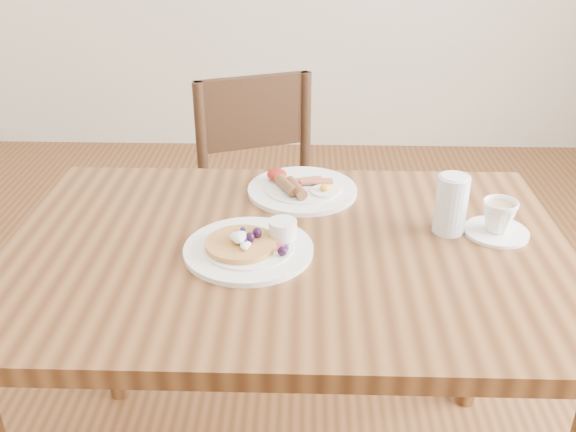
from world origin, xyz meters
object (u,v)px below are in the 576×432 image
object	(u,v)px
pancake_plate	(251,246)
teacup_saucer	(498,220)
breakfast_plate	(301,188)
chair_far	(267,203)
dining_table	(288,284)
water_glass	(451,205)

from	to	relation	value
pancake_plate	teacup_saucer	world-z (taller)	teacup_saucer
pancake_plate	breakfast_plate	world-z (taller)	pancake_plate
pancake_plate	teacup_saucer	bearing A→B (deg)	9.89
chair_far	teacup_saucer	bearing A→B (deg)	109.59
chair_far	dining_table	bearing A→B (deg)	76.90
teacup_saucer	chair_far	bearing A→B (deg)	130.04
pancake_plate	chair_far	bearing A→B (deg)	91.20
teacup_saucer	water_glass	xyz separation A→B (m)	(-0.10, 0.01, 0.03)
breakfast_plate	water_glass	world-z (taller)	water_glass
chair_far	water_glass	size ratio (longest dim) A/B	6.74
water_glass	chair_far	bearing A→B (deg)	124.58
dining_table	breakfast_plate	xyz separation A→B (m)	(0.02, 0.26, 0.11)
pancake_plate	teacup_saucer	distance (m)	0.54
dining_table	pancake_plate	distance (m)	0.14
teacup_saucer	dining_table	bearing A→B (deg)	-171.90
chair_far	breakfast_plate	distance (m)	0.54
dining_table	water_glass	world-z (taller)	water_glass
pancake_plate	breakfast_plate	bearing A→B (deg)	70.77
chair_far	teacup_saucer	world-z (taller)	chair_far
chair_far	pancake_plate	xyz separation A→B (m)	(0.02, -0.74, 0.27)
teacup_saucer	water_glass	size ratio (longest dim) A/B	1.07
dining_table	chair_far	world-z (taller)	chair_far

